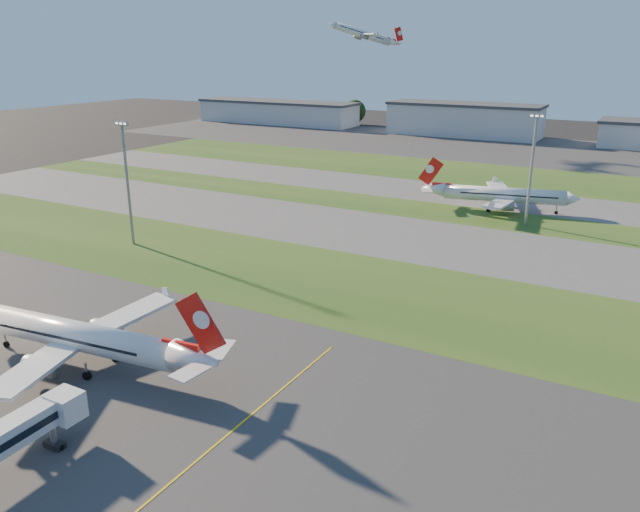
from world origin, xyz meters
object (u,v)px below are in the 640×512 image
Objects in this scene: airliner_taxiing at (503,195)px; light_mast_west at (127,175)px; light_mast_centre at (532,163)px; airliner_parked at (79,337)px.

light_mast_west reaches higher than airliner_taxiing.
light_mast_centre is (8.44, -11.38, 10.75)m from airliner_taxiing.
light_mast_west is at bearing 34.62° from airliner_taxiing.
light_mast_centre is (70.00, 56.00, 0.00)m from light_mast_west.
airliner_taxiing is at bearing 69.29° from airliner_parked.
airliner_parked reaches higher than airliner_taxiing.
airliner_parked is 1.47× the size of light_mast_centre.
light_mast_centre is (36.28, 98.71, 10.66)m from airliner_parked.
airliner_taxiing is 1.42× the size of light_mast_centre.
airliner_taxiing is at bearing 47.58° from light_mast_west.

